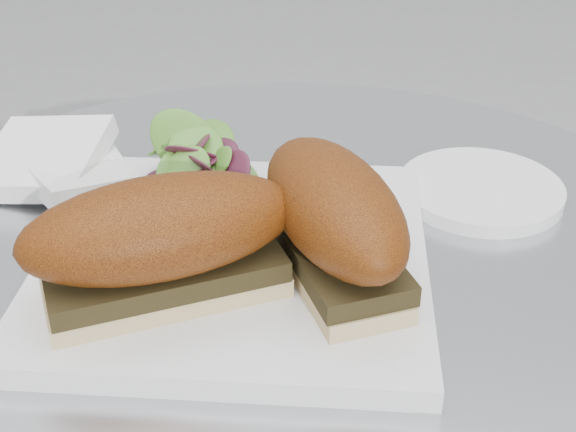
% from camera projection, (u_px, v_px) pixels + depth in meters
% --- Properties ---
extents(plate, '(0.28, 0.28, 0.02)m').
position_uv_depth(plate, '(235.00, 258.00, 0.56)').
color(plate, white).
rests_on(plate, table).
extents(sandwich_left, '(0.19, 0.15, 0.08)m').
position_uv_depth(sandwich_left, '(162.00, 239.00, 0.49)').
color(sandwich_left, tan).
rests_on(sandwich_left, plate).
extents(sandwich_right, '(0.14, 0.18, 0.08)m').
position_uv_depth(sandwich_right, '(333.00, 217.00, 0.52)').
color(sandwich_right, tan).
rests_on(sandwich_right, plate).
extents(salad, '(0.12, 0.12, 0.05)m').
position_uv_depth(salad, '(201.00, 169.00, 0.61)').
color(salad, olive).
rests_on(salad, plate).
extents(napkin, '(0.16, 0.16, 0.02)m').
position_uv_depth(napkin, '(65.00, 180.00, 0.66)').
color(napkin, white).
rests_on(napkin, table).
extents(saucer, '(0.13, 0.13, 0.01)m').
position_uv_depth(saucer, '(481.00, 190.00, 0.65)').
color(saucer, white).
rests_on(saucer, table).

